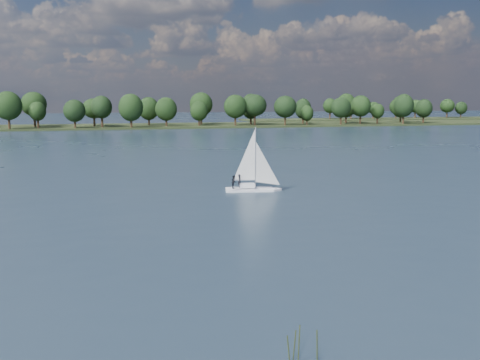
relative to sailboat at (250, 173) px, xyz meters
name	(u,v)px	position (x,y,z in m)	size (l,w,h in m)	color
ground	(213,150)	(6.62, 58.56, -2.54)	(700.00, 700.00, 0.00)	#233342
far_shore	(164,127)	(6.62, 170.56, -2.54)	(660.00, 40.00, 1.50)	black
far_shore_back	(421,119)	(166.62, 218.56, -2.54)	(220.00, 30.00, 1.40)	black
sailboat	(250,173)	(0.00, 0.00, 0.00)	(7.13, 2.98, 9.10)	white
treeline	(131,109)	(-7.75, 167.43, 5.48)	(562.07, 73.72, 17.42)	black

